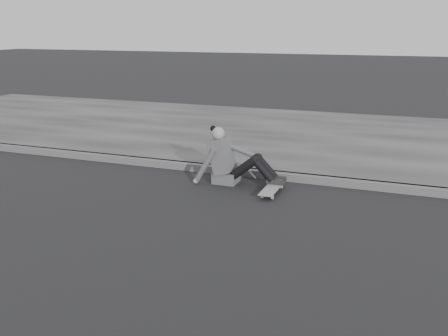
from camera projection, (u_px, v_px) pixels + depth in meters
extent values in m
plane|color=black|center=(321.00, 259.00, 5.17)|extent=(80.00, 80.00, 0.00)
cube|color=#525252|center=(351.00, 183.00, 7.48)|extent=(24.00, 0.16, 0.12)
cube|color=#3C3C3C|center=(369.00, 141.00, 10.21)|extent=(24.00, 6.00, 0.12)
cylinder|color=#A6A6A0|center=(262.00, 196.00, 7.01)|extent=(0.03, 0.05, 0.05)
cylinder|color=#A6A6A0|center=(272.00, 197.00, 6.96)|extent=(0.03, 0.05, 0.05)
cylinder|color=#A6A6A0|center=(272.00, 185.00, 7.48)|extent=(0.03, 0.05, 0.05)
cylinder|color=#A6A6A0|center=(281.00, 187.00, 7.43)|extent=(0.03, 0.05, 0.05)
cube|color=#29292B|center=(267.00, 195.00, 6.98)|extent=(0.16, 0.04, 0.03)
cube|color=#29292B|center=(277.00, 184.00, 7.44)|extent=(0.16, 0.04, 0.03)
cube|color=gray|center=(272.00, 188.00, 7.20)|extent=(0.20, 0.78, 0.02)
cube|color=#4B4C4E|center=(226.00, 177.00, 7.69)|extent=(0.36, 0.34, 0.18)
cube|color=#4B4C4E|center=(222.00, 155.00, 7.63)|extent=(0.37, 0.40, 0.57)
cube|color=#4B4C4E|center=(214.00, 147.00, 7.64)|extent=(0.14, 0.30, 0.20)
cylinder|color=gray|center=(219.00, 139.00, 7.58)|extent=(0.09, 0.09, 0.08)
sphere|color=gray|center=(218.00, 134.00, 7.56)|extent=(0.20, 0.20, 0.20)
sphere|color=black|center=(213.00, 128.00, 7.58)|extent=(0.09, 0.09, 0.09)
cylinder|color=black|center=(244.00, 168.00, 7.45)|extent=(0.43, 0.13, 0.39)
cylinder|color=black|center=(248.00, 165.00, 7.62)|extent=(0.43, 0.13, 0.39)
cylinder|color=black|center=(263.00, 170.00, 7.35)|extent=(0.35, 0.11, 0.36)
cylinder|color=black|center=(266.00, 167.00, 7.52)|extent=(0.35, 0.11, 0.36)
sphere|color=black|center=(255.00, 160.00, 7.36)|extent=(0.13, 0.13, 0.13)
sphere|color=black|center=(258.00, 157.00, 7.52)|extent=(0.13, 0.13, 0.13)
cube|color=black|center=(275.00, 182.00, 7.34)|extent=(0.24, 0.08, 0.07)
cube|color=black|center=(278.00, 178.00, 7.50)|extent=(0.24, 0.08, 0.07)
cylinder|color=#4B4C4E|center=(205.00, 166.00, 7.54)|extent=(0.38, 0.08, 0.58)
sphere|color=gray|center=(196.00, 181.00, 7.65)|extent=(0.08, 0.08, 0.08)
cylinder|color=#4B4C4E|center=(240.00, 150.00, 7.67)|extent=(0.48, 0.08, 0.21)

